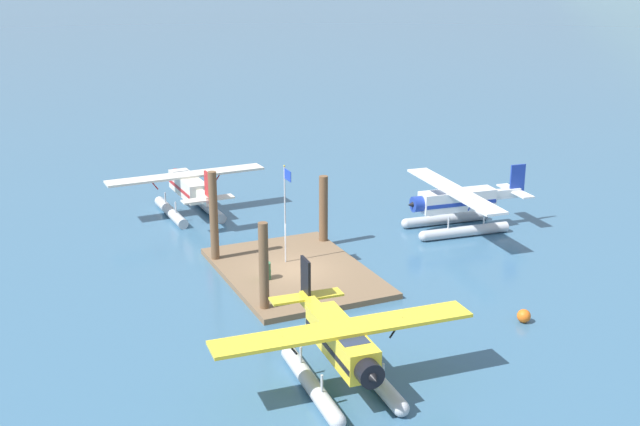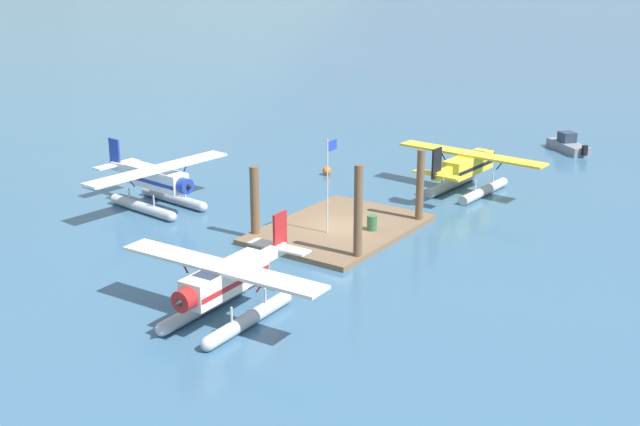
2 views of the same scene
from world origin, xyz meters
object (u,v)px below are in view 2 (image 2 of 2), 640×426
at_px(fuel_drum, 372,223).
at_px(boat_grey_open_se, 567,145).
at_px(seaplane_cream_port_aft, 225,287).
at_px(flagpole, 329,174).
at_px(seaplane_yellow_stbd_aft, 468,170).
at_px(seaplane_white_bow_left, 157,184).
at_px(mooring_buoy, 327,171).

distance_m(fuel_drum, boat_grey_open_se, 26.28).
relative_size(fuel_drum, seaplane_cream_port_aft, 0.08).
xyz_separation_m(flagpole, boat_grey_open_se, (27.84, -4.45, -3.23)).
bearing_deg(fuel_drum, seaplane_cream_port_aft, -178.25).
height_order(seaplane_cream_port_aft, boat_grey_open_se, seaplane_cream_port_aft).
height_order(fuel_drum, boat_grey_open_se, boat_grey_open_se).
xyz_separation_m(seaplane_yellow_stbd_aft, boat_grey_open_se, (15.27, -1.69, -1.09)).
bearing_deg(boat_grey_open_se, fuel_drum, 174.35).
xyz_separation_m(fuel_drum, seaplane_white_bow_left, (-3.28, 13.77, 0.84)).
height_order(flagpole, boat_grey_open_se, flagpole).
height_order(flagpole, seaplane_cream_port_aft, flagpole).
xyz_separation_m(mooring_buoy, seaplane_white_bow_left, (-12.42, 4.47, 1.26)).
xyz_separation_m(fuel_drum, boat_grey_open_se, (26.15, -2.59, -0.25)).
distance_m(fuel_drum, mooring_buoy, 13.04).
bearing_deg(seaplane_yellow_stbd_aft, fuel_drum, 175.30).
height_order(seaplane_white_bow_left, seaplane_cream_port_aft, same).
xyz_separation_m(fuel_drum, mooring_buoy, (9.14, 9.30, -0.42)).
xyz_separation_m(seaplane_white_bow_left, seaplane_yellow_stbd_aft, (14.17, -14.67, 0.00)).
xyz_separation_m(flagpole, seaplane_cream_port_aft, (-11.50, -2.26, -2.14)).
distance_m(seaplane_cream_port_aft, boat_grey_open_se, 39.41).
distance_m(flagpole, seaplane_cream_port_aft, 11.92).
height_order(fuel_drum, seaplane_white_bow_left, seaplane_white_bow_left).
relative_size(fuel_drum, seaplane_yellow_stbd_aft, 0.08).
xyz_separation_m(seaplane_white_bow_left, seaplane_cream_port_aft, (-9.90, -14.17, 0.00)).
bearing_deg(flagpole, seaplane_white_bow_left, 97.64).
distance_m(mooring_buoy, seaplane_white_bow_left, 13.26).
distance_m(fuel_drum, seaplane_yellow_stbd_aft, 10.96).
relative_size(mooring_buoy, boat_grey_open_se, 0.15).
bearing_deg(seaplane_white_bow_left, flagpole, -82.36).
relative_size(mooring_buoy, seaplane_white_bow_left, 0.06).
bearing_deg(mooring_buoy, boat_grey_open_se, -34.94).
bearing_deg(boat_grey_open_se, mooring_buoy, 145.06).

